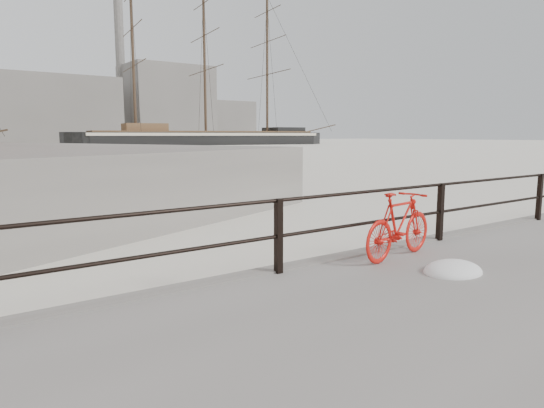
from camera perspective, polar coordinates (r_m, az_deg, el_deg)
ground at (r=12.12m, az=28.02°, el=-3.19°), size 400.00×400.00×0.00m
guardrail at (r=11.93m, az=28.94°, el=0.72°), size 28.00×0.10×1.00m
bicycle at (r=7.45m, az=14.75°, el=-2.39°), size 1.68×0.48×1.00m
barque_black at (r=108.92m, az=-7.76°, el=6.92°), size 69.29×31.24×37.35m
industrial_west at (r=148.57m, az=-24.09°, el=10.07°), size 32.00×18.00×18.00m
industrial_mid at (r=164.24m, az=-12.26°, el=11.38°), size 26.00×20.00×24.00m
industrial_east at (r=178.84m, az=-6.00°, el=9.64°), size 20.00×16.00×14.00m
smokestack at (r=165.10m, az=-17.36°, el=14.67°), size 2.80×2.80×44.00m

